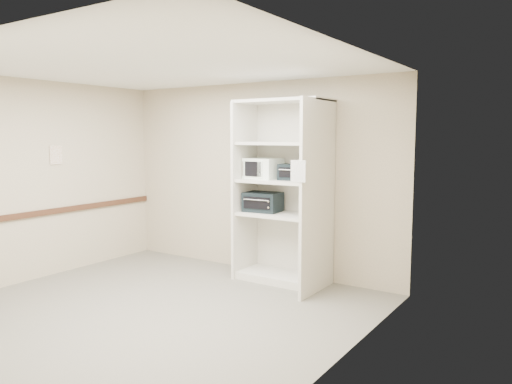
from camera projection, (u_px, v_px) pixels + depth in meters
The scene contains 12 objects.
floor at pixel (159, 308), 5.67m from camera, with size 4.50×4.00×0.01m, color #666257.
ceiling at pixel (154, 66), 5.36m from camera, with size 4.50×4.00×0.01m, color white.
wall_back at pixel (256, 178), 7.17m from camera, with size 4.50×0.02×2.70m, color #C2B391.
wall_left at pixel (36, 180), 6.75m from camera, with size 0.02×4.00×2.70m, color #C2B391.
wall_right at pixel (346, 206), 4.28m from camera, with size 0.02×4.00×2.70m, color #C2B391.
shelving_unit at pixel (286, 198), 6.59m from camera, with size 1.24×0.92×2.42m.
microwave at pixel (263, 168), 6.77m from camera, with size 0.46×0.35×0.28m, color white.
toaster_oven_upper at pixel (294, 172), 6.54m from camera, with size 0.36×0.27×0.21m, color black.
toaster_oven_lower at pixel (263, 202), 6.80m from camera, with size 0.48×0.36×0.26m, color black.
paper_sign at pixel (298, 171), 5.73m from camera, with size 0.19×0.01×0.25m, color white.
chair_rail at pixel (39, 213), 6.78m from camera, with size 0.04×3.98×0.08m, color #3F2415.
wall_poster at pixel (56, 155), 6.96m from camera, with size 0.01×0.19×0.26m, color white.
Camera 1 is at (3.94, -3.97, 1.94)m, focal length 35.00 mm.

